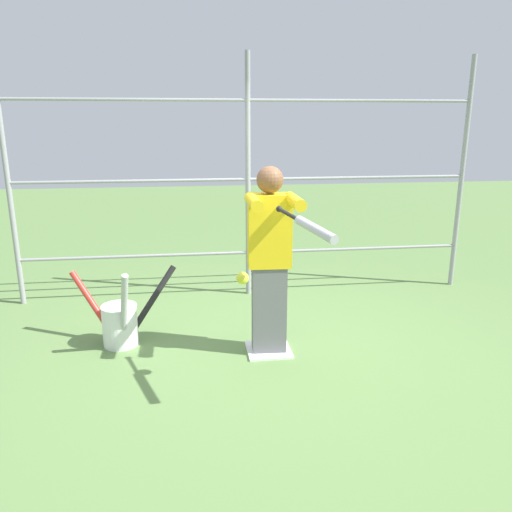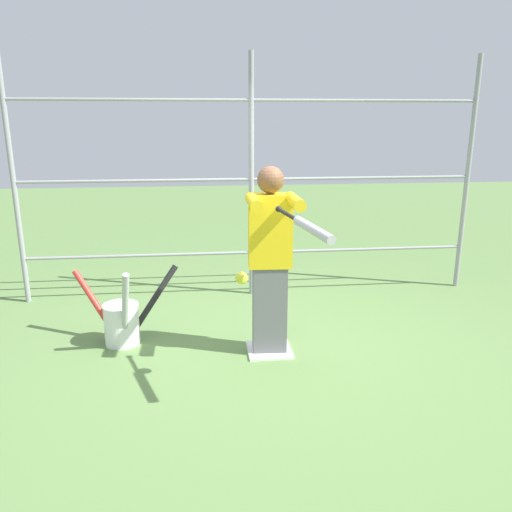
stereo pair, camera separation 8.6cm
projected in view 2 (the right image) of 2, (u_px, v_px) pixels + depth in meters
ground_plane at (269, 351)px, 4.62m from camera, size 24.00×24.00×0.00m
home_plate at (269, 350)px, 4.61m from camera, size 0.40×0.40×0.02m
fence_backstop at (251, 179)px, 5.78m from camera, size 5.34×0.06×2.80m
batter at (270, 256)px, 4.36m from camera, size 0.43×0.58×1.69m
baseball_bat_swinging at (308, 227)px, 3.39m from camera, size 0.28×0.79×0.13m
softball_in_flight at (242, 278)px, 3.80m from camera, size 0.10×0.10×0.10m
bat_bucket at (122, 321)px, 4.72m from camera, size 1.05×0.73×0.80m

